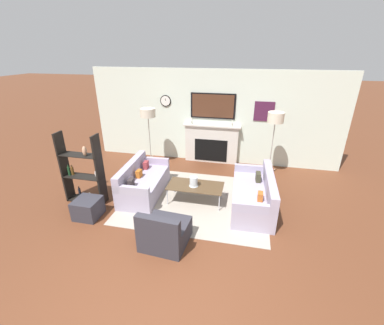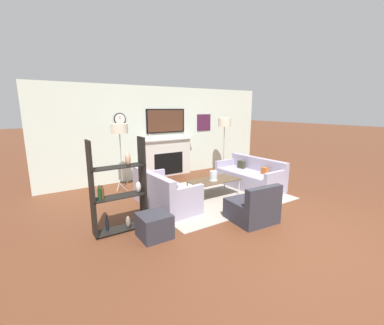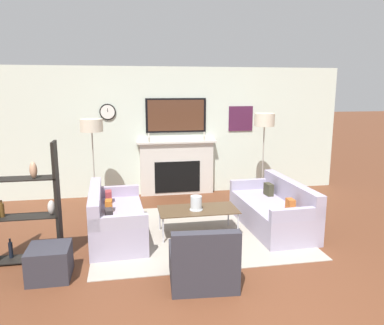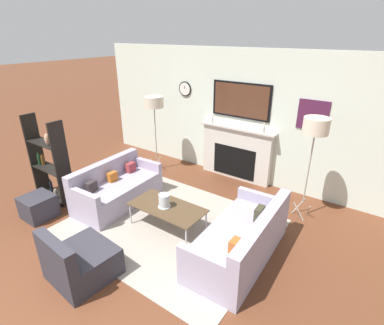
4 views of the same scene
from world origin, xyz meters
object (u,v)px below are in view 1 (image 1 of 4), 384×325
object	(u,v)px
couch_left	(143,183)
hurricane_candle	(194,182)
floor_lamp_right	(276,118)
ottoman	(88,208)
shelf_unit	(83,172)
couch_right	(254,196)
coffee_table	(195,186)
armchair	(165,233)
floor_lamp_left	(148,114)

from	to	relation	value
couch_left	hurricane_candle	world-z (taller)	couch_left
hurricane_candle	floor_lamp_right	xyz separation A→B (m)	(1.71, 1.66, 1.11)
couch_left	ottoman	xyz separation A→B (m)	(-0.75, -1.11, -0.09)
hurricane_candle	shelf_unit	bearing A→B (deg)	-168.77
couch_right	shelf_unit	xyz separation A→B (m)	(-3.69, -0.57, 0.46)
coffee_table	hurricane_candle	distance (m)	0.13
armchair	coffee_table	distance (m)	1.51
floor_lamp_left	shelf_unit	size ratio (longest dim) A/B	1.07
couch_right	hurricane_candle	xyz separation A→B (m)	(-1.32, -0.10, 0.23)
ottoman	couch_left	bearing A→B (deg)	55.77
coffee_table	ottoman	size ratio (longest dim) A/B	2.50
coffee_table	floor_lamp_left	distance (m)	2.62
armchair	hurricane_candle	xyz separation A→B (m)	(0.20, 1.46, 0.26)
couch_left	shelf_unit	xyz separation A→B (m)	(-1.12, -0.57, 0.45)
hurricane_candle	floor_lamp_right	world-z (taller)	floor_lamp_right
hurricane_candle	ottoman	xyz separation A→B (m)	(-2.00, -1.01, -0.31)
couch_right	floor_lamp_right	bearing A→B (deg)	75.88
ottoman	armchair	bearing A→B (deg)	-14.04
floor_lamp_left	ottoman	xyz separation A→B (m)	(-0.36, -2.67, -1.36)
couch_right	floor_lamp_right	distance (m)	2.09
floor_lamp_right	armchair	bearing A→B (deg)	-121.60
coffee_table	floor_lamp_right	distance (m)	2.64
hurricane_candle	ottoman	bearing A→B (deg)	-153.25
coffee_table	couch_right	bearing A→B (deg)	3.28
shelf_unit	ottoman	bearing A→B (deg)	-55.45
armchair	coffee_table	world-z (taller)	armchair
armchair	shelf_unit	world-z (taller)	shelf_unit
coffee_table	hurricane_candle	size ratio (longest dim) A/B	5.53
armchair	floor_lamp_right	size ratio (longest dim) A/B	0.46
couch_right	floor_lamp_right	xyz separation A→B (m)	(0.39, 1.56, 1.34)
couch_left	armchair	distance (m)	1.87
armchair	floor_lamp_left	xyz separation A→B (m)	(-1.44, 3.12, 1.32)
floor_lamp_left	floor_lamp_right	xyz separation A→B (m)	(3.35, -0.00, 0.05)
couch_right	armchair	bearing A→B (deg)	-134.37
couch_left	floor_lamp_right	distance (m)	3.60
couch_left	armchair	world-z (taller)	couch_left
armchair	ottoman	bearing A→B (deg)	165.96
couch_right	floor_lamp_right	world-z (taller)	floor_lamp_right
couch_left	shelf_unit	world-z (taller)	shelf_unit
couch_right	shelf_unit	distance (m)	3.76
couch_left	floor_lamp_right	world-z (taller)	floor_lamp_right
ottoman	hurricane_candle	bearing A→B (deg)	26.75
floor_lamp_right	shelf_unit	bearing A→B (deg)	-152.46
floor_lamp_left	ottoman	bearing A→B (deg)	-97.66
couch_left	coffee_table	xyz separation A→B (m)	(1.28, -0.07, 0.10)
coffee_table	floor_lamp_left	world-z (taller)	floor_lamp_left
couch_left	floor_lamp_left	world-z (taller)	floor_lamp_left
coffee_table	ottoman	xyz separation A→B (m)	(-2.03, -1.04, -0.19)
hurricane_candle	floor_lamp_right	distance (m)	2.63
floor_lamp_left	ottoman	size ratio (longest dim) A/B	3.49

